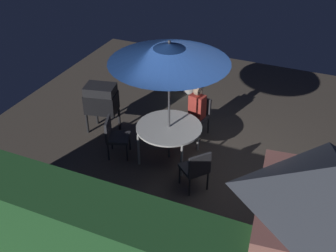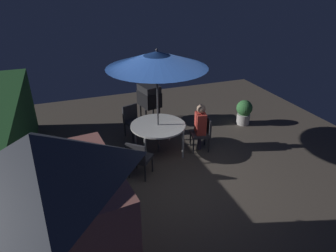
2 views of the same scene
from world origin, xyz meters
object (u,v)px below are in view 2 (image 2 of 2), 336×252
Objects in this scene: patio_umbrella at (157,60)px; chair_far_side at (133,119)px; garden_shed at (49,223)px; chair_toward_hedge at (138,157)px; chair_near_shed at (203,131)px; bbq_grill at (149,96)px; potted_plant_by_shed at (244,111)px; person_in_red at (200,122)px; patio_table at (158,127)px.

patio_umbrella is 2.95× the size of chair_far_side.
chair_toward_hedge is (2.30, -1.71, -0.78)m from garden_shed.
garden_shed is 2.84× the size of chair_far_side.
chair_near_shed and chair_far_side have the same top height.
garden_shed is 4.70m from chair_near_shed.
bbq_grill reaches higher than chair_toward_hedge.
garden_shed is 2.97m from chair_toward_hedge.
bbq_grill reaches higher than potted_plant_by_shed.
potted_plant_by_shed is 2.17m from person_in_red.
chair_far_side is at bearing 19.56° from patio_table.
patio_table is at bearing 102.85° from potted_plant_by_shed.
chair_toward_hedge is at bearing 158.35° from bbq_grill.
chair_toward_hedge is 1.93m from person_in_red.
patio_table is 1.78× the size of potted_plant_by_shed.
potted_plant_by_shed is (1.56, -3.73, -0.11)m from chair_toward_hedge.
person_in_red is at bearing -160.35° from bbq_grill.
chair_far_side reaches higher than potted_plant_by_shed.
chair_near_shed is (-0.25, -1.14, -0.20)m from patio_table.
garden_shed is at bearing 143.25° from chair_toward_hedge.
person_in_red is (-2.05, -0.73, -0.06)m from bbq_grill.
person_in_red reaches higher than chair_toward_hedge.
bbq_grill is (1.81, -0.32, -1.56)m from patio_umbrella.
bbq_grill is 2.25m from chair_near_shed.
chair_near_shed is at bearing -50.93° from garden_shed.
patio_table is 1.17m from chair_toward_hedge.
chair_far_side is (-0.72, 0.71, -0.33)m from bbq_grill.
bbq_grill is 2.92m from potted_plant_by_shed.
person_in_red is at bearing -102.64° from patio_umbrella.
chair_near_shed is 0.28m from person_in_red.
chair_far_side is 3.40m from potted_plant_by_shed.
chair_far_side is at bearing 47.26° from person_in_red.
person_in_red is at bearing 77.36° from chair_near_shed.
bbq_grill is at bearing -10.02° from patio_table.
patio_umbrella is 2.22m from chair_far_side.
person_in_red is at bearing -50.09° from garden_shed.
chair_near_shed is 2.04m from chair_far_side.
garden_shed reaches higher than patio_table.
chair_far_side is 1.17× the size of potted_plant_by_shed.
potted_plant_by_shed is at bearing -77.15° from patio_umbrella.
bbq_grill is 0.95× the size of person_in_red.
patio_table is 1.09× the size of person_in_red.
chair_far_side is (1.10, 0.39, -0.20)m from patio_table.
patio_table is at bearing -37.79° from garden_shed.
potted_plant_by_shed is (0.68, -2.98, -0.31)m from patio_table.
patio_umbrella is 2.21m from chair_toward_hedge.
chair_near_shed is at bearing -102.64° from person_in_red.
person_in_red is (-0.24, -1.05, 0.06)m from patio_table.
patio_umbrella reaches higher than patio_table.
garden_shed is 4.61m from person_in_red.
chair_far_side is at bearing -10.31° from chair_toward_hedge.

